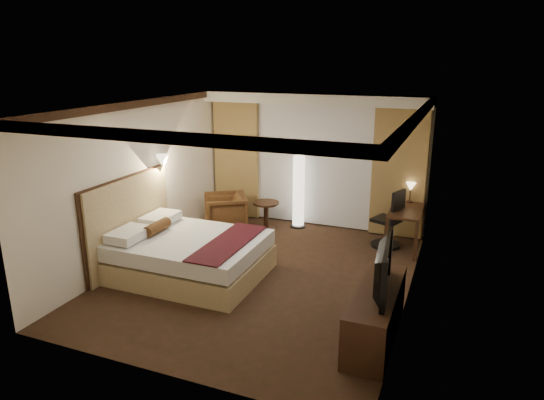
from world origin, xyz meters
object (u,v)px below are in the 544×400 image
at_px(floor_lamp, 299,192).
at_px(dresser, 376,314).
at_px(desk, 405,228).
at_px(bed, 191,256).
at_px(armchair, 225,211).
at_px(office_chair, 387,218).
at_px(television, 376,264).
at_px(side_table, 266,216).

xyz_separation_m(floor_lamp, dresser, (2.23, -3.56, -0.42)).
distance_m(desk, dresser, 3.19).
distance_m(bed, armchair, 2.13).
bearing_deg(office_chair, desk, 30.05).
bearing_deg(armchair, floor_lamp, 88.45).
relative_size(bed, floor_lamp, 1.50).
bearing_deg(television, desk, -5.05).
relative_size(side_table, dresser, 0.34).
bearing_deg(floor_lamp, desk, -9.67).
bearing_deg(television, dresser, -95.41).
bearing_deg(desk, floor_lamp, 170.33).
height_order(bed, floor_lamp, floor_lamp).
relative_size(floor_lamp, television, 1.27).
height_order(armchair, television, television).
height_order(side_table, television, television).
height_order(floor_lamp, television, floor_lamp).
bearing_deg(dresser, office_chair, 96.84).
xyz_separation_m(floor_lamp, desk, (2.18, -0.37, -0.37)).
relative_size(bed, television, 1.90).
bearing_deg(office_chair, dresser, -61.81).
bearing_deg(television, bed, 71.12).
bearing_deg(bed, side_table, 83.18).
distance_m(side_table, television, 4.24).
height_order(dresser, television, television).
distance_m(armchair, dresser, 4.50).
xyz_separation_m(armchair, side_table, (0.74, 0.35, -0.12)).
height_order(desk, office_chair, office_chair).
xyz_separation_m(bed, television, (3.04, -0.73, 0.67)).
height_order(bed, desk, desk).
bearing_deg(office_chair, television, -62.35).
height_order(floor_lamp, office_chair, floor_lamp).
height_order(bed, dresser, bed).
xyz_separation_m(armchair, floor_lamp, (1.29, 0.76, 0.34)).
distance_m(side_table, floor_lamp, 0.82).
distance_m(bed, side_table, 2.45).
height_order(desk, dresser, desk).
height_order(bed, armchair, armchair).
relative_size(bed, office_chair, 2.03).
bearing_deg(floor_lamp, office_chair, -12.82).
distance_m(armchair, desk, 3.49).
xyz_separation_m(dresser, television, (-0.03, 0.00, 0.67)).
bearing_deg(desk, side_table, -179.32).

